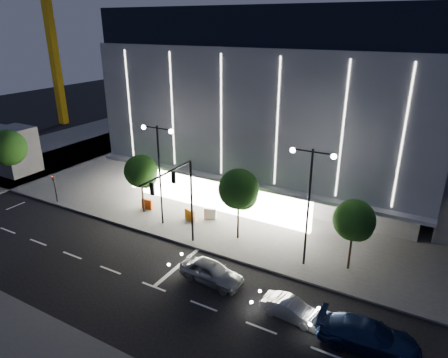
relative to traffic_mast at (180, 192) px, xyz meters
name	(u,v)px	position (x,y,z in m)	size (l,w,h in m)	color
ground	(145,268)	(-1.00, -3.34, -5.03)	(160.00, 160.00, 0.00)	black
sidewalk_museum	(313,177)	(4.00, 20.66, -4.95)	(70.00, 40.00, 0.15)	#474747
sidewalk_west	(14,162)	(-31.00, 6.66, -4.95)	(16.00, 50.00, 0.15)	#474747
museum	(297,98)	(1.98, 18.97, 4.25)	(30.00, 25.80, 18.00)	#4C4C51
traffic_mast	(180,192)	(0.00, 0.00, 0.00)	(0.33, 5.89, 7.07)	black
street_lamp_west	(159,161)	(-4.00, 2.66, 0.93)	(3.16, 0.36, 9.00)	black
street_lamp_east	(310,191)	(9.00, 2.66, 0.93)	(3.16, 0.36, 9.00)	black
ped_signal_far	(55,185)	(-16.00, 1.16, -3.14)	(0.22, 0.24, 3.00)	black
tree_left	(141,173)	(-6.97, 3.68, -0.99)	(3.02, 3.02, 5.72)	black
tree_mid	(239,191)	(3.03, 3.68, -0.69)	(3.25, 3.25, 6.15)	black
tree_right	(354,222)	(12.03, 3.68, -1.14)	(2.91, 2.91, 5.51)	black
car_lead	(211,272)	(4.11, -2.41, -4.24)	(1.86, 4.63, 1.58)	#96999D
car_second	(291,310)	(10.21, -3.15, -4.41)	(1.31, 3.76, 1.24)	#B4B7BD
car_third	(368,336)	(14.70, -3.31, -4.24)	(2.22, 5.46, 1.58)	#14244C
barrier_a	(147,204)	(-7.08, 4.27, -4.38)	(1.10, 0.25, 1.00)	#CF410B
barrier_c	(190,215)	(-2.25, 4.35, -4.38)	(1.10, 0.25, 1.00)	orange
barrier_d	(210,214)	(-0.78, 5.45, -4.38)	(1.10, 0.25, 1.00)	white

